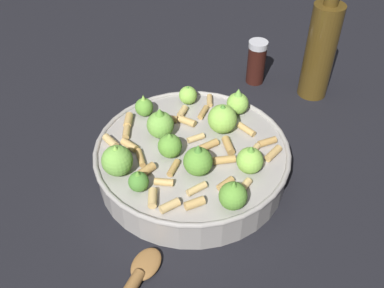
{
  "coord_description": "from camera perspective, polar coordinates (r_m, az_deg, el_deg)",
  "views": [
    {
      "loc": [
        -0.31,
        -0.39,
        0.51
      ],
      "look_at": [
        0.0,
        0.0,
        0.06
      ],
      "focal_mm": 41.44,
      "sensor_mm": 36.0,
      "label": 1
    }
  ],
  "objects": [
    {
      "name": "ground_plane",
      "position": [
        0.71,
        -0.0,
        -3.76
      ],
      "size": [
        2.4,
        2.4,
        0.0
      ],
      "primitive_type": "plane",
      "color": "black"
    },
    {
      "name": "olive_oil_bottle",
      "position": [
        0.86,
        16.24,
        11.67
      ],
      "size": [
        0.06,
        0.06,
        0.23
      ],
      "color": "#4C3814",
      "rests_on": "ground"
    },
    {
      "name": "cooking_pan",
      "position": [
        0.68,
        -0.03,
        -1.72
      ],
      "size": [
        0.3,
        0.3,
        0.11
      ],
      "color": "#9E9993",
      "rests_on": "ground"
    },
    {
      "name": "pepper_shaker",
      "position": [
        0.9,
        8.29,
        10.41
      ],
      "size": [
        0.04,
        0.04,
        0.09
      ],
      "color": "#33140F",
      "rests_on": "ground"
    }
  ]
}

